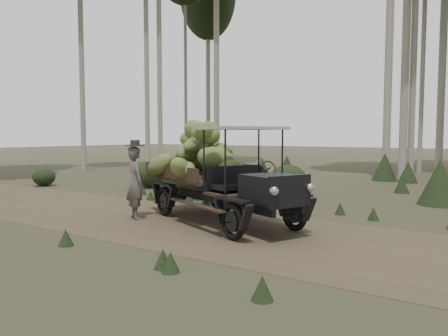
{
  "coord_description": "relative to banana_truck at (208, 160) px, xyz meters",
  "views": [
    {
      "loc": [
        3.99,
        -7.24,
        1.93
      ],
      "look_at": [
        -1.3,
        0.59,
        1.21
      ],
      "focal_mm": 35.0,
      "sensor_mm": 36.0,
      "label": 1
    }
  ],
  "objects": [
    {
      "name": "ground",
      "position": [
        1.91,
        -0.85,
        -1.35
      ],
      "size": [
        120.0,
        120.0,
        0.0
      ],
      "primitive_type": "plane",
      "color": "#473D2B",
      "rests_on": "ground"
    },
    {
      "name": "dirt_track",
      "position": [
        1.91,
        -0.85,
        -1.35
      ],
      "size": [
        70.0,
        4.0,
        0.01
      ],
      "primitive_type": "cube",
      "color": "brown",
      "rests_on": "ground"
    },
    {
      "name": "banana_truck",
      "position": [
        0.0,
        0.0,
        0.0
      ],
      "size": [
        4.73,
        3.22,
        2.36
      ],
      "rotation": [
        0.0,
        0.0,
        -0.4
      ],
      "color": "black",
      "rests_on": "ground"
    },
    {
      "name": "farmer",
      "position": [
        -1.31,
        -1.02,
        -0.49
      ],
      "size": [
        0.72,
        0.64,
        1.81
      ],
      "rotation": [
        0.0,
        0.0,
        2.66
      ],
      "color": "#53504C",
      "rests_on": "ground"
    },
    {
      "name": "undergrowth",
      "position": [
        1.89,
        0.88,
        -0.81
      ],
      "size": [
        23.18,
        23.56,
        1.38
      ],
      "color": "#233319",
      "rests_on": "ground"
    }
  ]
}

